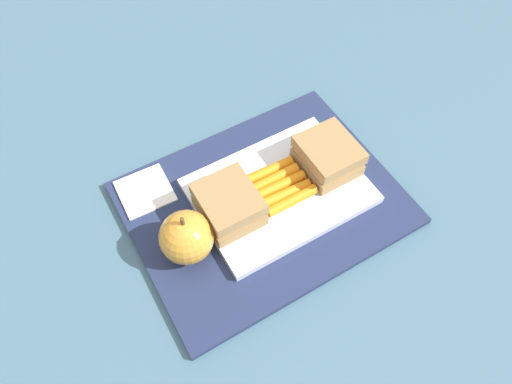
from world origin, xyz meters
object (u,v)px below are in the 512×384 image
at_px(food_tray, 279,191).
at_px(carrot_sticks_bundle, 280,186).
at_px(paper_napkin, 145,191).
at_px(sandwich_half_left, 328,156).
at_px(apple, 187,237).
at_px(sandwich_half_right, 229,204).

height_order(food_tray, carrot_sticks_bundle, carrot_sticks_bundle).
relative_size(carrot_sticks_bundle, paper_napkin, 1.10).
relative_size(food_tray, sandwich_half_left, 2.88).
height_order(carrot_sticks_bundle, apple, apple).
xyz_separation_m(sandwich_half_right, paper_napkin, (0.08, -0.10, -0.03)).
height_order(food_tray, apple, apple).
height_order(sandwich_half_left, sandwich_half_right, same).
bearing_deg(food_tray, carrot_sticks_bundle, 153.84).
bearing_deg(sandwich_half_right, apple, 12.75).
relative_size(food_tray, sandwich_half_right, 2.88).
bearing_deg(sandwich_half_right, carrot_sticks_bundle, 179.82).
xyz_separation_m(sandwich_half_left, sandwich_half_right, (0.16, 0.00, 0.00)).
xyz_separation_m(food_tray, sandwich_half_left, (-0.08, 0.00, 0.03)).
distance_m(sandwich_half_left, paper_napkin, 0.26).
bearing_deg(carrot_sticks_bundle, sandwich_half_left, -179.82).
bearing_deg(carrot_sticks_bundle, sandwich_half_right, -0.18).
relative_size(food_tray, carrot_sticks_bundle, 2.98).
bearing_deg(carrot_sticks_bundle, paper_napkin, -31.27).
relative_size(sandwich_half_left, sandwich_half_right, 1.00).
bearing_deg(sandwich_half_left, paper_napkin, -22.22).
xyz_separation_m(sandwich_half_left, carrot_sticks_bundle, (0.08, 0.00, -0.02)).
bearing_deg(sandwich_half_right, food_tray, 180.00).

